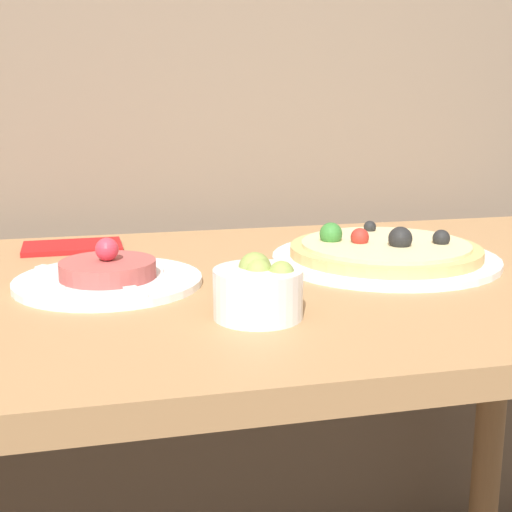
{
  "coord_description": "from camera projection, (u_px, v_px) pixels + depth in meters",
  "views": [
    {
      "loc": [
        -0.22,
        -0.55,
        1.03
      ],
      "look_at": [
        -0.01,
        0.33,
        0.82
      ],
      "focal_mm": 50.0,
      "sensor_mm": 36.0,
      "label": 1
    }
  ],
  "objects": [
    {
      "name": "pizza_plate",
      "position": [
        385.0,
        253.0,
        1.06
      ],
      "size": [
        0.34,
        0.34,
        0.06
      ],
      "color": "white",
      "rests_on": "dining_table"
    },
    {
      "name": "napkin",
      "position": [
        72.0,
        247.0,
        1.15
      ],
      "size": [
        0.16,
        0.1,
        0.01
      ],
      "color": "red",
      "rests_on": "dining_table"
    },
    {
      "name": "tartare_plate",
      "position": [
        108.0,
        276.0,
        0.94
      ],
      "size": [
        0.25,
        0.25,
        0.06
      ],
      "color": "white",
      "rests_on": "dining_table"
    },
    {
      "name": "dining_table",
      "position": [
        254.0,
        358.0,
        1.0
      ],
      "size": [
        1.27,
        0.72,
        0.78
      ],
      "color": "#AD7F51",
      "rests_on": "ground_plane"
    },
    {
      "name": "small_bowl",
      "position": [
        259.0,
        289.0,
        0.8
      ],
      "size": [
        0.1,
        0.1,
        0.07
      ],
      "color": "white",
      "rests_on": "dining_table"
    }
  ]
}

